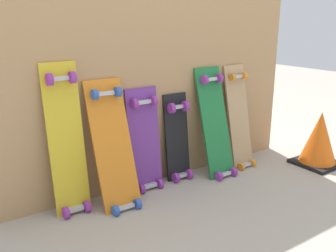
# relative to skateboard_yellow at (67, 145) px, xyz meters

# --- Properties ---
(ground_plane) EXTENTS (12.00, 12.00, 0.00)m
(ground_plane) POSITION_rel_skateboard_yellow_xyz_m (0.66, 0.02, -0.41)
(ground_plane) COLOR #A89E8E
(plywood_wall_panel) EXTENTS (2.32, 0.04, 1.59)m
(plywood_wall_panel) POSITION_rel_skateboard_yellow_xyz_m (0.66, 0.09, 0.39)
(plywood_wall_panel) COLOR tan
(plywood_wall_panel) RESTS_ON ground
(skateboard_yellow) EXTENTS (0.21, 0.18, 0.93)m
(skateboard_yellow) POSITION_rel_skateboard_yellow_xyz_m (0.00, 0.00, 0.00)
(skateboard_yellow) COLOR gold
(skateboard_yellow) RESTS_ON ground
(skateboard_orange) EXTENTS (0.24, 0.31, 0.82)m
(skateboard_orange) POSITION_rel_skateboard_yellow_xyz_m (0.26, -0.07, -0.06)
(skateboard_orange) COLOR orange
(skateboard_orange) RESTS_ON ground
(skateboard_purple) EXTENTS (0.23, 0.16, 0.74)m
(skateboard_purple) POSITION_rel_skateboard_yellow_xyz_m (0.52, 0.01, -0.10)
(skateboard_purple) COLOR #6B338C
(skateboard_purple) RESTS_ON ground
(skateboard_black) EXTENTS (0.19, 0.15, 0.67)m
(skateboard_black) POSITION_rel_skateboard_yellow_xyz_m (0.79, 0.02, -0.13)
(skateboard_black) COLOR black
(skateboard_black) RESTS_ON ground
(skateboard_green) EXTENTS (0.22, 0.29, 0.83)m
(skateboard_green) POSITION_rel_skateboard_yellow_xyz_m (1.07, -0.06, -0.06)
(skateboard_green) COLOR #1E7238
(skateboard_green) RESTS_ON ground
(skateboard_natural) EXTENTS (0.20, 0.24, 0.84)m
(skateboard_natural) POSITION_rel_skateboard_yellow_xyz_m (1.33, -0.03, -0.06)
(skateboard_natural) COLOR tan
(skateboard_natural) RESTS_ON ground
(traffic_cone) EXTENTS (0.32, 0.32, 0.42)m
(traffic_cone) POSITION_rel_skateboard_yellow_xyz_m (1.84, -0.39, -0.20)
(traffic_cone) COLOR black
(traffic_cone) RESTS_ON ground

